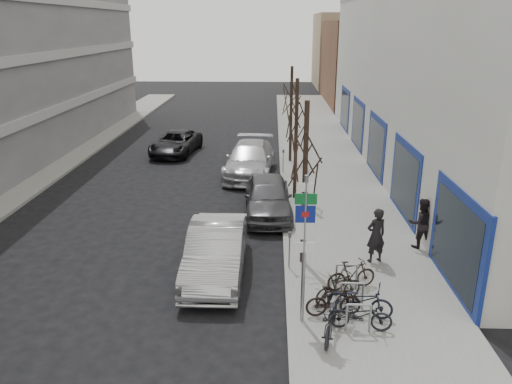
# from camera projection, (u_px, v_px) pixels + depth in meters

# --- Properties ---
(ground) EXTENTS (120.00, 120.00, 0.00)m
(ground) POSITION_uv_depth(u_px,v_px,m) (213.00, 323.00, 13.48)
(ground) COLOR black
(ground) RESTS_ON ground
(sidewalk_east) EXTENTS (5.00, 70.00, 0.15)m
(sidewalk_east) POSITION_uv_depth(u_px,v_px,m) (336.00, 199.00, 22.79)
(sidewalk_east) COLOR slate
(sidewalk_east) RESTS_ON ground
(sidewalk_west) EXTENTS (3.00, 70.00, 0.15)m
(sidewalk_west) POSITION_uv_depth(u_px,v_px,m) (3.00, 196.00, 23.28)
(sidewalk_west) COLOR slate
(sidewalk_west) RESTS_ON ground
(brick_building_far) EXTENTS (12.00, 14.00, 8.00)m
(brick_building_far) POSITION_uv_depth(u_px,v_px,m) (388.00, 63.00, 49.68)
(brick_building_far) COLOR brown
(brick_building_far) RESTS_ON ground
(tan_building_far) EXTENTS (13.00, 12.00, 9.00)m
(tan_building_far) POSITION_uv_depth(u_px,v_px,m) (367.00, 51.00, 63.71)
(tan_building_far) COLOR #937A5B
(tan_building_far) RESTS_ON ground
(highway_sign_pole) EXTENTS (0.55, 0.10, 4.20)m
(highway_sign_pole) POSITION_uv_depth(u_px,v_px,m) (304.00, 241.00, 12.61)
(highway_sign_pole) COLOR gray
(highway_sign_pole) RESTS_ON ground
(bike_rack) EXTENTS (0.66, 2.26, 0.83)m
(bike_rack) POSITION_uv_depth(u_px,v_px,m) (352.00, 293.00, 13.72)
(bike_rack) COLOR gray
(bike_rack) RESTS_ON sidewalk_east
(tree_near) EXTENTS (1.80, 1.80, 5.50)m
(tree_near) POSITION_uv_depth(u_px,v_px,m) (306.00, 146.00, 15.40)
(tree_near) COLOR black
(tree_near) RESTS_ON ground
(tree_mid) EXTENTS (1.80, 1.80, 5.50)m
(tree_mid) POSITION_uv_depth(u_px,v_px,m) (297.00, 111.00, 21.56)
(tree_mid) COLOR black
(tree_mid) RESTS_ON ground
(tree_far) EXTENTS (1.80, 1.80, 5.50)m
(tree_far) POSITION_uv_depth(u_px,v_px,m) (292.00, 92.00, 27.72)
(tree_far) COLOR black
(tree_far) RESTS_ON ground
(meter_front) EXTENTS (0.10, 0.08, 1.27)m
(meter_front) POSITION_uv_depth(u_px,v_px,m) (290.00, 246.00, 15.96)
(meter_front) COLOR gray
(meter_front) RESTS_ON sidewalk_east
(meter_mid) EXTENTS (0.10, 0.08, 1.27)m
(meter_mid) POSITION_uv_depth(u_px,v_px,m) (286.00, 192.00, 21.17)
(meter_mid) COLOR gray
(meter_mid) RESTS_ON sidewalk_east
(meter_back) EXTENTS (0.10, 0.08, 1.27)m
(meter_back) POSITION_uv_depth(u_px,v_px,m) (283.00, 159.00, 26.38)
(meter_back) COLOR gray
(meter_back) RESTS_ON sidewalk_east
(bike_near_left) EXTENTS (0.99, 1.91, 1.12)m
(bike_near_left) POSITION_uv_depth(u_px,v_px,m) (332.00, 316.00, 12.53)
(bike_near_left) COLOR black
(bike_near_left) RESTS_ON sidewalk_east
(bike_near_right) EXTENTS (1.58, 0.62, 0.93)m
(bike_near_right) POSITION_uv_depth(u_px,v_px,m) (334.00, 301.00, 13.40)
(bike_near_right) COLOR black
(bike_near_right) RESTS_ON sidewalk_east
(bike_mid_curb) EXTENTS (1.85, 1.02, 1.08)m
(bike_mid_curb) POSITION_uv_depth(u_px,v_px,m) (360.00, 297.00, 13.42)
(bike_mid_curb) COLOR black
(bike_mid_curb) RESTS_ON sidewalk_east
(bike_mid_inner) EXTENTS (1.59, 1.16, 0.94)m
(bike_mid_inner) POSITION_uv_depth(u_px,v_px,m) (338.00, 288.00, 14.06)
(bike_mid_inner) COLOR black
(bike_mid_inner) RESTS_ON sidewalk_east
(bike_far_curb) EXTENTS (1.69, 0.69, 1.00)m
(bike_far_curb) POSITION_uv_depth(u_px,v_px,m) (360.00, 312.00, 12.80)
(bike_far_curb) COLOR black
(bike_far_curb) RESTS_ON sidewalk_east
(bike_far_inner) EXTENTS (1.64, 0.95, 0.96)m
(bike_far_inner) POSITION_uv_depth(u_px,v_px,m) (352.00, 274.00, 14.78)
(bike_far_inner) COLOR black
(bike_far_inner) RESTS_ON sidewalk_east
(parked_car_front) EXTENTS (1.75, 4.99, 1.64)m
(parked_car_front) POSITION_uv_depth(u_px,v_px,m) (216.00, 251.00, 15.86)
(parked_car_front) COLOR #B0B0B5
(parked_car_front) RESTS_ON ground
(parked_car_mid) EXTENTS (2.14, 4.89, 1.64)m
(parked_car_mid) POSITION_uv_depth(u_px,v_px,m) (268.00, 197.00, 20.88)
(parked_car_mid) COLOR #4A4A4F
(parked_car_mid) RESTS_ON ground
(parked_car_back) EXTENTS (2.81, 6.04, 1.71)m
(parked_car_back) POSITION_uv_depth(u_px,v_px,m) (250.00, 159.00, 26.51)
(parked_car_back) COLOR #B4B3B8
(parked_car_back) RESTS_ON ground
(lane_car) EXTENTS (2.92, 5.26, 1.39)m
(lane_car) POSITION_uv_depth(u_px,v_px,m) (176.00, 143.00, 30.93)
(lane_car) COLOR black
(lane_car) RESTS_ON ground
(pedestrian_near) EXTENTS (0.80, 0.67, 1.89)m
(pedestrian_near) POSITION_uv_depth(u_px,v_px,m) (376.00, 235.00, 16.36)
(pedestrian_near) COLOR black
(pedestrian_near) RESTS_ON sidewalk_east
(pedestrian_far) EXTENTS (0.71, 0.51, 1.84)m
(pedestrian_far) POSITION_uv_depth(u_px,v_px,m) (421.00, 223.00, 17.46)
(pedestrian_far) COLOR black
(pedestrian_far) RESTS_ON sidewalk_east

